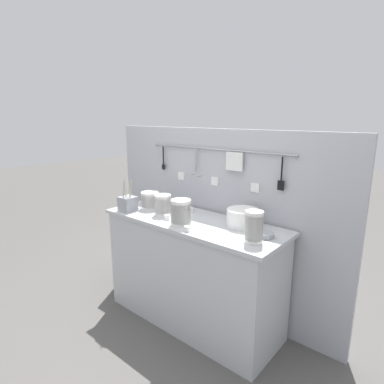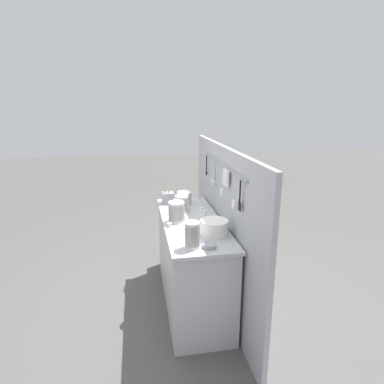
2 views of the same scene
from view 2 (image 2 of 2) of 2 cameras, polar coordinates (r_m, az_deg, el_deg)
ground_plane at (r=3.55m, az=-0.02°, el=-18.78°), size 20.00×20.00×0.00m
counter at (r=3.32m, az=-0.03°, el=-12.31°), size 1.54×0.57×0.90m
back_wall at (r=3.23m, az=5.56°, el=-6.20°), size 2.34×0.11×1.61m
bowl_stack_back_corner at (r=3.57m, az=-1.36°, el=-1.15°), size 0.16×0.16×0.15m
bowl_stack_wide_centre at (r=3.07m, az=-2.77°, el=-3.54°), size 0.15×0.15×0.20m
bowl_stack_tall_left at (r=3.35m, az=-1.83°, el=-2.08°), size 0.14×0.14×0.17m
bowl_stack_short_front at (r=2.52m, az=0.05°, el=-7.66°), size 0.12×0.12×0.21m
plate_stack at (r=2.79m, az=3.99°, el=-6.30°), size 0.24×0.24×0.13m
steel_mixing_bowl at (r=2.57m, az=3.13°, el=-9.47°), size 0.12×0.12×0.03m
cutlery_caddy at (r=3.65m, az=-4.33°, el=-1.00°), size 0.13×0.13×0.28m
cup_front_right at (r=2.96m, az=-4.04°, el=-5.89°), size 0.04×0.04×0.04m
cup_back_left at (r=3.25m, az=-2.88°, el=-3.91°), size 0.04×0.04×0.04m
cup_by_caddy at (r=3.29m, az=2.19°, el=-3.66°), size 0.04×0.04×0.04m
cup_back_right at (r=3.39m, az=1.78°, el=-3.09°), size 0.04×0.04×0.04m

